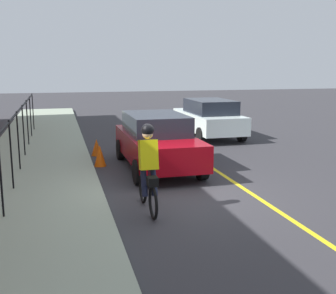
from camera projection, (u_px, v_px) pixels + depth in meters
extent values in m
plane|color=#333236|center=(182.00, 195.00, 9.82)|extent=(80.00, 80.00, 0.00)
cube|color=yellow|center=(245.00, 189.00, 10.21)|extent=(36.00, 0.12, 0.01)
cube|color=#96A38C|center=(29.00, 203.00, 8.96)|extent=(40.00, 3.20, 0.15)
cylinder|color=black|center=(1.00, 176.00, 7.82)|extent=(0.04, 0.04, 1.60)
cylinder|color=black|center=(11.00, 155.00, 9.64)|extent=(0.04, 0.04, 1.60)
cylinder|color=black|center=(18.00, 141.00, 11.47)|extent=(0.04, 0.04, 1.60)
cylinder|color=black|center=(24.00, 130.00, 13.30)|extent=(0.04, 0.04, 1.60)
cylinder|color=black|center=(27.00, 123.00, 15.13)|extent=(0.04, 0.04, 1.60)
cylinder|color=black|center=(31.00, 116.00, 16.95)|extent=(0.04, 0.04, 1.60)
cylinder|color=black|center=(33.00, 111.00, 18.78)|extent=(0.04, 0.04, 1.60)
cube|color=black|center=(9.00, 122.00, 9.50)|extent=(19.24, 0.04, 0.04)
torus|color=black|center=(143.00, 188.00, 9.18)|extent=(0.66, 0.06, 0.66)
torus|color=black|center=(153.00, 203.00, 8.18)|extent=(0.66, 0.06, 0.66)
cube|color=black|center=(148.00, 183.00, 8.64)|extent=(0.93, 0.04, 0.24)
cylinder|color=black|center=(149.00, 178.00, 8.46)|extent=(0.03, 0.03, 0.35)
cube|color=yellow|center=(148.00, 155.00, 8.42)|extent=(0.34, 0.36, 0.63)
sphere|color=tan|center=(148.00, 134.00, 8.39)|extent=(0.22, 0.22, 0.22)
sphere|color=black|center=(148.00, 130.00, 8.38)|extent=(0.26, 0.26, 0.26)
cylinder|color=#191E38|center=(144.00, 181.00, 8.48)|extent=(0.34, 0.12, 0.65)
cylinder|color=#191E38|center=(154.00, 180.00, 8.53)|extent=(0.34, 0.12, 0.65)
cube|color=black|center=(152.00, 181.00, 8.15)|extent=(0.24, 0.20, 0.18)
cube|color=white|center=(208.00, 121.00, 17.72)|extent=(4.42, 1.84, 0.70)
cube|color=#1E232D|center=(210.00, 106.00, 17.41)|extent=(2.48, 1.61, 0.56)
cylinder|color=black|center=(179.00, 125.00, 18.99)|extent=(0.64, 0.23, 0.64)
cylinder|color=black|center=(214.00, 124.00, 19.43)|extent=(0.64, 0.23, 0.64)
cylinder|color=black|center=(201.00, 136.00, 16.15)|extent=(0.64, 0.23, 0.64)
cylinder|color=black|center=(242.00, 134.00, 16.59)|extent=(0.64, 0.23, 0.64)
cube|color=maroon|center=(157.00, 146.00, 12.20)|extent=(4.41, 1.82, 0.70)
cube|color=#1E232D|center=(156.00, 123.00, 12.27)|extent=(2.47, 1.59, 0.56)
cylinder|color=black|center=(202.00, 168.00, 11.06)|extent=(0.64, 0.22, 0.64)
cylinder|color=black|center=(138.00, 172.00, 10.63)|extent=(0.64, 0.22, 0.64)
cylinder|color=black|center=(172.00, 147.00, 13.90)|extent=(0.64, 0.22, 0.64)
cylinder|color=black|center=(121.00, 149.00, 13.47)|extent=(0.64, 0.22, 0.64)
cone|color=#F95D0B|center=(100.00, 156.00, 12.56)|extent=(0.36, 0.36, 0.63)
cone|color=#EC5A0D|center=(97.00, 147.00, 14.04)|extent=(0.36, 0.36, 0.55)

